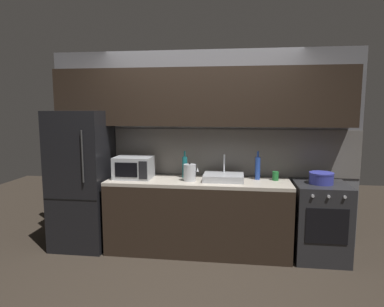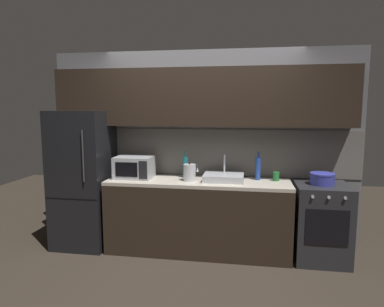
% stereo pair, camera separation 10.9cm
% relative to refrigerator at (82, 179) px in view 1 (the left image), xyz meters
% --- Properties ---
extents(ground_plane, '(10.00, 10.00, 0.00)m').
position_rel_refrigerator_xyz_m(ground_plane, '(1.49, -0.90, -0.87)').
color(ground_plane, '#2D261E').
extents(back_wall, '(3.96, 0.44, 2.50)m').
position_rel_refrigerator_xyz_m(back_wall, '(1.49, 0.30, 0.68)').
color(back_wall, slate).
rests_on(back_wall, ground).
extents(counter_run, '(2.22, 0.60, 0.90)m').
position_rel_refrigerator_xyz_m(counter_run, '(1.49, 0.00, -0.42)').
color(counter_run, black).
rests_on(counter_run, ground).
extents(refrigerator, '(0.68, 0.69, 1.74)m').
position_rel_refrigerator_xyz_m(refrigerator, '(0.00, 0.00, 0.00)').
color(refrigerator, black).
rests_on(refrigerator, ground).
extents(oven_range, '(0.60, 0.62, 0.90)m').
position_rel_refrigerator_xyz_m(oven_range, '(2.94, -0.00, -0.42)').
color(oven_range, '#232326').
rests_on(oven_range, ground).
extents(microwave, '(0.46, 0.35, 0.27)m').
position_rel_refrigerator_xyz_m(microwave, '(0.68, 0.02, 0.17)').
color(microwave, '#A8AAAF').
rests_on(microwave, counter_run).
extents(sink_basin, '(0.48, 0.38, 0.30)m').
position_rel_refrigerator_xyz_m(sink_basin, '(1.80, 0.03, 0.07)').
color(sink_basin, '#ADAFB5').
rests_on(sink_basin, counter_run).
extents(kettle, '(0.18, 0.15, 0.23)m').
position_rel_refrigerator_xyz_m(kettle, '(1.39, -0.05, 0.13)').
color(kettle, '#B7BABF').
rests_on(kettle, counter_run).
extents(wine_bottle_blue, '(0.06, 0.06, 0.35)m').
position_rel_refrigerator_xyz_m(wine_bottle_blue, '(2.21, 0.15, 0.18)').
color(wine_bottle_blue, '#234299').
rests_on(wine_bottle_blue, counter_run).
extents(wine_bottle_teal, '(0.06, 0.06, 0.34)m').
position_rel_refrigerator_xyz_m(wine_bottle_teal, '(1.31, 0.13, 0.17)').
color(wine_bottle_teal, '#19666B').
rests_on(wine_bottle_teal, counter_run).
extents(mug_green, '(0.07, 0.07, 0.11)m').
position_rel_refrigerator_xyz_m(mug_green, '(2.42, 0.12, 0.08)').
color(mug_green, '#1E6B2D').
rests_on(mug_green, counter_run).
extents(cooking_pot, '(0.28, 0.28, 0.13)m').
position_rel_refrigerator_xyz_m(cooking_pot, '(2.93, 0.00, 0.10)').
color(cooking_pot, '#333899').
rests_on(cooking_pot, oven_range).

